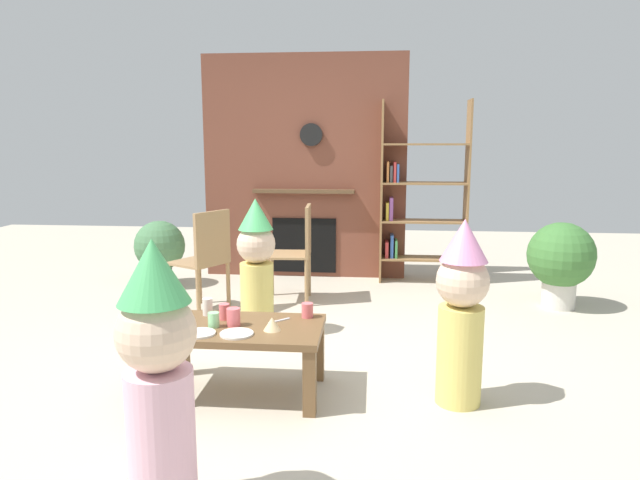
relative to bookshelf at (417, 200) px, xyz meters
The scene contains 20 objects.
ground_plane 2.74m from the bookshelf, 112.25° to the right, with size 12.00×12.00×0.00m, color #BCB29E.
brick_fireplace_feature 1.26m from the bookshelf, behind, with size 2.20×0.28×2.40m.
bookshelf is the anchor object (origin of this frame).
coffee_table 3.18m from the bookshelf, 112.79° to the right, with size 0.96×0.57×0.41m.
paper_cup_near_left 3.26m from the bookshelf, 114.94° to the right, with size 0.07×0.07×0.09m, color #8CD18C.
paper_cup_near_right 3.18m from the bookshelf, 113.42° to the right, with size 0.08×0.08×0.10m, color #E5666B.
paper_cup_center 3.11m from the bookshelf, 115.70° to the right, with size 0.06×0.06×0.10m, color #E5666B.
paper_cup_far_left 2.85m from the bookshelf, 107.39° to the right, with size 0.07×0.07×0.09m, color #E5666B.
paper_cup_far_right 3.10m from the bookshelf, 118.41° to the right, with size 0.06×0.06×0.11m, color silver.
paper_plate_front 3.31m from the bookshelf, 111.46° to the right, with size 0.19×0.19×0.01m, color white.
paper_plate_rear 3.40m from the bookshelf, 114.66° to the right, with size 0.18×0.18×0.01m, color white.
birthday_cake_slice 3.15m from the bookshelf, 108.97° to the right, with size 0.10×0.10×0.08m, color #EAC68C.
table_fork 2.99m from the bookshelf, 109.81° to the right, with size 0.15×0.02×0.01m, color silver.
child_with_cone_hat 4.21m from the bookshelf, 107.62° to the right, with size 0.31×0.31×1.12m.
child_in_pink 2.92m from the bookshelf, 89.09° to the right, with size 0.29×0.29×1.06m.
child_by_the_chairs 2.31m from the bookshelf, 125.64° to the right, with size 0.29×0.29×1.06m.
dining_chair_left 2.34m from the bookshelf, 144.61° to the right, with size 0.54×0.54×0.90m.
dining_chair_middle 1.49m from the bookshelf, 142.47° to the right, with size 0.42×0.42×0.90m.
potted_plant_tall 1.56m from the bookshelf, 35.61° to the right, with size 0.59×0.59×0.77m.
potted_plant_short 2.72m from the bookshelf, behind, with size 0.52×0.52×0.68m.
Camera 1 is at (0.53, -3.61, 1.47)m, focal length 31.89 mm.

